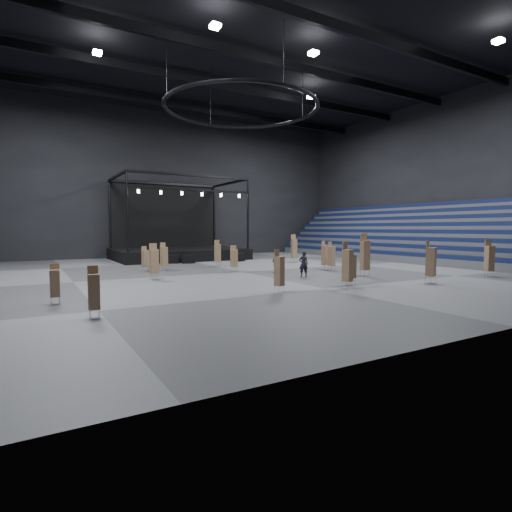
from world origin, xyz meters
TOP-DOWN VIEW (x-y plane):
  - floor at (0.00, 0.00)m, footprint 50.00×50.00m
  - ceiling at (0.00, 0.00)m, footprint 50.00×42.00m
  - wall_back at (0.00, 21.00)m, footprint 50.00×0.20m
  - wall_right at (25.00, 0.00)m, footprint 0.20×42.00m
  - bleachers_right at (22.94, 0.00)m, footprint 7.20×40.00m
  - stage at (0.00, 16.24)m, footprint 14.00×10.00m
  - truss_ring at (-0.00, 0.00)m, footprint 12.30×12.30m
  - roof_girders at (0.00, -0.00)m, footprint 49.00×30.35m
  - floodlights at (0.00, -4.00)m, footprint 28.60×16.60m
  - flight_case_left at (-2.40, 10.29)m, footprint 1.37×0.84m
  - flight_case_mid at (-0.97, 9.58)m, footprint 1.38×0.90m
  - flight_case_right at (4.47, 9.15)m, footprint 1.48×1.03m
  - chair_stack_0 at (-0.63, 0.11)m, footprint 0.60×0.60m
  - chair_stack_1 at (1.21, -11.00)m, footprint 0.61×0.61m
  - chair_stack_2 at (7.44, -11.99)m, footprint 0.73×0.73m
  - chair_stack_3 at (6.62, -7.03)m, footprint 0.66×0.66m
  - chair_stack_4 at (-7.60, -1.63)m, footprint 0.54×0.54m
  - chair_stack_5 at (14.00, -11.99)m, footprint 0.64×0.64m
  - chair_stack_6 at (2.32, -10.08)m, footprint 0.62×0.62m
  - chair_stack_7 at (-12.85, -11.85)m, footprint 0.43×0.43m
  - chair_stack_8 at (7.13, -1.83)m, footprint 0.50×0.50m
  - chair_stack_9 at (-3.05, -10.19)m, footprint 0.56×0.56m
  - chair_stack_10 at (-14.00, -7.90)m, footprint 0.46×0.46m
  - chair_stack_11 at (-5.19, 3.97)m, footprint 0.57×0.57m
  - chair_stack_12 at (7.05, -2.80)m, footprint 0.55×0.55m
  - chair_stack_13 at (9.02, 5.37)m, footprint 0.62×0.62m
  - chair_stack_14 at (-6.72, 4.07)m, footprint 0.55×0.55m
  - chair_stack_15 at (0.12, 4.94)m, footprint 0.54×0.54m
  - man_center at (2.36, -5.20)m, footprint 0.80×0.68m
  - crew_member at (2.40, -1.46)m, footprint 0.86×0.94m

SIDE VIEW (x-z plane):
  - floor at x=0.00m, z-range 0.00..0.00m
  - flight_case_mid at x=-0.97m, z-range 0.00..0.85m
  - flight_case_left at x=-2.40m, z-range 0.00..0.85m
  - flight_case_right at x=4.47m, z-range 0.00..0.90m
  - crew_member at x=2.40m, z-range 0.00..1.56m
  - man_center at x=2.36m, z-range 0.00..1.86m
  - chair_stack_10 at x=-14.00m, z-range 0.06..1.97m
  - chair_stack_7 at x=-12.85m, z-range 0.04..2.12m
  - chair_stack_14 at x=-6.72m, z-range 0.06..2.13m
  - chair_stack_0 at x=-0.63m, z-range 0.08..2.24m
  - chair_stack_6 at x=2.32m, z-range 0.08..2.31m
  - chair_stack_9 at x=-3.05m, z-range 0.03..2.40m
  - chair_stack_11 at x=-5.19m, z-range 0.05..2.41m
  - chair_stack_8 at x=7.13m, z-range 0.02..2.47m
  - chair_stack_12 at x=7.05m, z-range 0.04..2.45m
  - chair_stack_15 at x=0.12m, z-range 0.05..2.51m
  - chair_stack_4 at x=-7.60m, z-range 0.06..2.57m
  - chair_stack_5 at x=14.00m, z-range 0.03..2.75m
  - chair_stack_1 at x=1.21m, z-range 0.02..2.79m
  - chair_stack_2 at x=7.44m, z-range 0.05..2.81m
  - stage at x=0.00m, z-range -3.15..6.05m
  - chair_stack_13 at x=9.02m, z-range 0.03..2.91m
  - chair_stack_3 at x=6.62m, z-range 0.02..3.17m
  - bleachers_right at x=22.94m, z-range -1.47..4.93m
  - wall_back at x=0.00m, z-range 0.00..18.00m
  - wall_right at x=25.00m, z-range 0.00..18.00m
  - truss_ring at x=0.00m, z-range 10.43..15.58m
  - floodlights at x=0.00m, z-range 16.48..16.73m
  - roof_girders at x=0.00m, z-range 16.85..17.55m
  - ceiling at x=0.00m, z-range 17.90..18.10m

